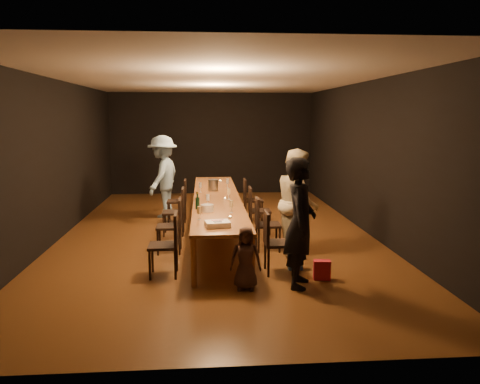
{
  "coord_description": "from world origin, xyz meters",
  "views": [
    {
      "loc": [
        -0.25,
        -9.04,
        2.31
      ],
      "look_at": [
        0.38,
        -1.0,
        1.0
      ],
      "focal_mm": 35.0,
      "sensor_mm": 36.0,
      "label": 1
    }
  ],
  "objects": [
    {
      "name": "wineglass_3",
      "position": [
        0.22,
        -0.3,
        0.85
      ],
      "size": [
        0.06,
        0.06,
        0.21
      ],
      "primitive_type": null,
      "color": "beige",
      "rests_on": "table"
    },
    {
      "name": "wineglass_2",
      "position": [
        -0.18,
        -0.94,
        0.85
      ],
      "size": [
        0.06,
        0.06,
        0.21
      ],
      "primitive_type": null,
      "color": "silver",
      "rests_on": "table"
    },
    {
      "name": "wineglass_1",
      "position": [
        0.2,
        -1.57,
        0.85
      ],
      "size": [
        0.06,
        0.06,
        0.21
      ],
      "primitive_type": null,
      "color": "beige",
      "rests_on": "table"
    },
    {
      "name": "wineglass_5",
      "position": [
        0.27,
        1.11,
        0.85
      ],
      "size": [
        0.06,
        0.06,
        0.21
      ],
      "primitive_type": null,
      "color": "silver",
      "rests_on": "table"
    },
    {
      "name": "chair_right_2",
      "position": [
        0.85,
        0.0,
        0.47
      ],
      "size": [
        0.42,
        0.42,
        0.93
      ],
      "primitive_type": null,
      "rotation": [
        0.0,
        0.0,
        -1.57
      ],
      "color": "black",
      "rests_on": "ground"
    },
    {
      "name": "tealight_far",
      "position": [
        0.15,
        2.07,
        0.77
      ],
      "size": [
        0.05,
        0.05,
        0.03
      ],
      "primitive_type": "cylinder",
      "color": "#B2B7B2",
      "rests_on": "table"
    },
    {
      "name": "chair_left_0",
      "position": [
        -0.85,
        -2.4,
        0.47
      ],
      "size": [
        0.42,
        0.42,
        0.93
      ],
      "primitive_type": null,
      "rotation": [
        0.0,
        0.0,
        1.57
      ],
      "color": "black",
      "rests_on": "ground"
    },
    {
      "name": "gift_bag_red",
      "position": [
        1.42,
        -2.75,
        0.14
      ],
      "size": [
        0.25,
        0.16,
        0.28
      ],
      "primitive_type": "cube",
      "rotation": [
        0.0,
        0.0,
        -0.13
      ],
      "color": "red",
      "rests_on": "ground"
    },
    {
      "name": "man_blue",
      "position": [
        -1.19,
        1.73,
        0.94
      ],
      "size": [
        1.03,
        1.37,
        1.88
      ],
      "primitive_type": "imported",
      "rotation": [
        0.0,
        0.0,
        -1.88
      ],
      "color": "#8CB5D8",
      "rests_on": "ground"
    },
    {
      "name": "plate_stack",
      "position": [
        -0.2,
        -1.43,
        0.81
      ],
      "size": [
        0.26,
        0.26,
        0.12
      ],
      "primitive_type": "cylinder",
      "rotation": [
        0.0,
        0.0,
        0.3
      ],
      "color": "white",
      "rests_on": "table"
    },
    {
      "name": "table",
      "position": [
        0.0,
        0.0,
        0.7
      ],
      "size": [
        0.9,
        6.0,
        0.75
      ],
      "color": "#98552C",
      "rests_on": "ground"
    },
    {
      "name": "chair_left_2",
      "position": [
        -0.85,
        0.0,
        0.47
      ],
      "size": [
        0.42,
        0.42,
        0.93
      ],
      "primitive_type": null,
      "rotation": [
        0.0,
        0.0,
        1.57
      ],
      "color": "black",
      "rests_on": "ground"
    },
    {
      "name": "wineglass_4",
      "position": [
        -0.32,
        0.56,
        0.85
      ],
      "size": [
        0.06,
        0.06,
        0.21
      ],
      "primitive_type": null,
      "color": "silver",
      "rests_on": "table"
    },
    {
      "name": "chair_left_1",
      "position": [
        -0.85,
        -1.2,
        0.47
      ],
      "size": [
        0.42,
        0.42,
        0.93
      ],
      "primitive_type": null,
      "rotation": [
        0.0,
        0.0,
        1.57
      ],
      "color": "black",
      "rests_on": "ground"
    },
    {
      "name": "ice_bucket",
      "position": [
        -0.05,
        0.8,
        0.87
      ],
      "size": [
        0.25,
        0.25,
        0.23
      ],
      "primitive_type": "cylinder",
      "rotation": [
        0.0,
        0.0,
        0.23
      ],
      "color": "#AEAFB3",
      "rests_on": "table"
    },
    {
      "name": "chair_right_0",
      "position": [
        0.85,
        -2.4,
        0.47
      ],
      "size": [
        0.42,
        0.42,
        0.93
      ],
      "primitive_type": null,
      "rotation": [
        0.0,
        0.0,
        -1.57
      ],
      "color": "black",
      "rests_on": "ground"
    },
    {
      "name": "chair_right_3",
      "position": [
        0.85,
        1.2,
        0.47
      ],
      "size": [
        0.42,
        0.42,
        0.93
      ],
      "primitive_type": null,
      "rotation": [
        0.0,
        0.0,
        -1.57
      ],
      "color": "black",
      "rests_on": "ground"
    },
    {
      "name": "woman_birthday",
      "position": [
        1.04,
        -2.96,
        0.89
      ],
      "size": [
        0.58,
        0.74,
        1.77
      ],
      "primitive_type": "imported",
      "rotation": [
        0.0,
        0.0,
        1.3
      ],
      "color": "black",
      "rests_on": "ground"
    },
    {
      "name": "tealight_near",
      "position": [
        0.15,
        -1.98,
        0.77
      ],
      "size": [
        0.05,
        0.05,
        0.03
      ],
      "primitive_type": "cylinder",
      "color": "#B2B7B2",
      "rests_on": "table"
    },
    {
      "name": "gift_bag_blue",
      "position": [
        1.13,
        -2.27,
        0.13
      ],
      "size": [
        0.22,
        0.15,
        0.27
      ],
      "primitive_type": "cube",
      "rotation": [
        0.0,
        0.0,
        0.02
      ],
      "color": "#24569C",
      "rests_on": "ground"
    },
    {
      "name": "wineglass_0",
      "position": [
        -0.33,
        -2.05,
        0.85
      ],
      "size": [
        0.06,
        0.06,
        0.21
      ],
      "primitive_type": null,
      "color": "beige",
      "rests_on": "table"
    },
    {
      "name": "child",
      "position": [
        0.3,
        -3.02,
        0.43
      ],
      "size": [
        0.44,
        0.31,
        0.86
      ],
      "primitive_type": "imported",
      "rotation": [
        0.0,
        0.0,
        -0.09
      ],
      "color": "#412B24",
      "rests_on": "ground"
    },
    {
      "name": "chair_right_1",
      "position": [
        0.85,
        -1.2,
        0.47
      ],
      "size": [
        0.42,
        0.42,
        0.93
      ],
      "primitive_type": null,
      "rotation": [
        0.0,
        0.0,
        -1.57
      ],
      "color": "black",
      "rests_on": "ground"
    },
    {
      "name": "birthday_cake",
      "position": [
        -0.06,
        -2.52,
        0.79
      ],
      "size": [
        0.38,
        0.32,
        0.08
      ],
      "rotation": [
        0.0,
        0.0,
        0.15
      ],
      "color": "white",
      "rests_on": "table"
    },
    {
      "name": "ground",
      "position": [
        0.0,
        0.0,
        0.0
      ],
      "size": [
        10.0,
        10.0,
        0.0
      ],
      "primitive_type": "plane",
      "color": "#462711",
      "rests_on": "ground"
    },
    {
      "name": "woman_tan",
      "position": [
        1.31,
        -1.42,
        0.89
      ],
      "size": [
        0.7,
        0.89,
        1.78
      ],
      "primitive_type": "imported",
      "rotation": [
        0.0,
        0.0,
        1.54
      ],
      "color": "beige",
      "rests_on": "ground"
    },
    {
      "name": "chair_left_3",
      "position": [
        -0.85,
        1.2,
        0.47
      ],
      "size": [
        0.42,
        0.42,
        0.93
      ],
      "primitive_type": null,
      "rotation": [
        0.0,
        0.0,
        1.57
      ],
      "color": "black",
      "rests_on": "ground"
    },
    {
      "name": "champagne_bottle",
      "position": [
        -0.36,
        -1.21,
        0.9
      ],
      "size": [
        0.08,
        0.08,
        0.3
      ],
      "primitive_type": null,
      "rotation": [
        0.0,
        0.0,
        0.16
      ],
      "color": "black",
      "rests_on": "table"
    },
    {
      "name": "tealight_mid",
      "position": [
        0.15,
        -0.33,
        0.77
      ],
      "size": [
        0.05,
        0.05,
        0.03
      ],
      "primitive_type": "cylinder",
      "color": "#B2B7B2",
      "rests_on": "table"
    },
    {
      "name": "room_shell",
      "position": [
        0.0,
        0.0,
        2.08
      ],
      "size": [
        6.04,
        10.04,
        3.02
      ],
      "color": "black",
      "rests_on": "ground"
    }
  ]
}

